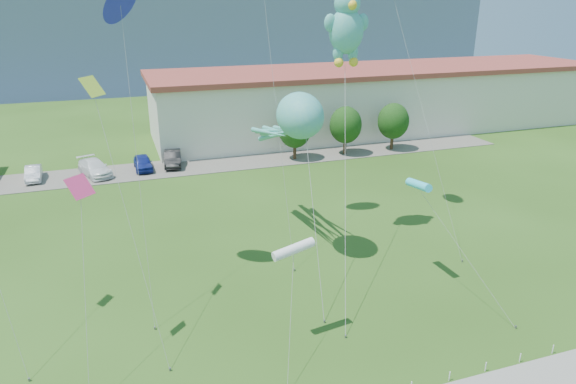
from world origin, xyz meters
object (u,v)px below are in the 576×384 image
Objects in this scene: warehouse at (382,98)px; octopus_kite at (293,123)px; parked_car_white at (95,168)px; parked_car_black at (173,158)px; parked_car_silver at (33,173)px; teddy_bear_kite at (347,25)px; parked_car_blue at (143,163)px.

octopus_kite reaches higher than warehouse.
parked_car_white is 1.10× the size of parked_car_black.
parked_car_silver is 30.00m from octopus_kite.
warehouse is 43.24m from parked_car_silver.
warehouse is 38.49m from octopus_kite.
warehouse is 3.54× the size of teddy_bear_kite.
warehouse is 33.29m from parked_car_blue.
parked_car_silver is at bearing 156.06° from parked_car_white.
parked_car_blue is 0.89× the size of parked_car_black.
parked_car_silver is 0.76× the size of parked_car_white.
octopus_kite is at bearing -162.80° from teddy_bear_kite.
octopus_kite is (13.32, -21.37, 8.12)m from parked_car_white.
warehouse is at bearing 23.13° from parked_car_black.
parked_car_silver is 0.27× the size of octopus_kite.
parked_car_black is at bearing -14.34° from parked_car_white.
parked_car_silver is 0.94× the size of parked_car_blue.
parked_car_white is at bearing -167.06° from parked_car_black.
teddy_bear_kite is (12.81, -20.41, 14.08)m from parked_car_blue.
parked_car_black is at bearing 6.22° from parked_car_blue.
warehouse is 37.86m from parked_car_white.
parked_car_blue is (-32.01, -8.53, -3.34)m from warehouse.
parked_car_blue is 0.29× the size of octopus_kite.
warehouse reaches higher than parked_car_blue.
parked_car_silver is 10.27m from parked_car_blue.
parked_car_black is 24.20m from octopus_kite.
teddy_bear_kite is at bearing 17.20° from octopus_kite.
parked_car_black is 0.32× the size of octopus_kite.
teddy_bear_kite is (17.47, -20.09, 14.04)m from parked_car_white.
parked_car_black is at bearing 104.16° from octopus_kite.
parked_car_black is (13.35, 0.33, 0.13)m from parked_car_silver.
parked_car_blue reaches higher than parked_car_silver.
parked_car_blue is 0.25× the size of teddy_bear_kite.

